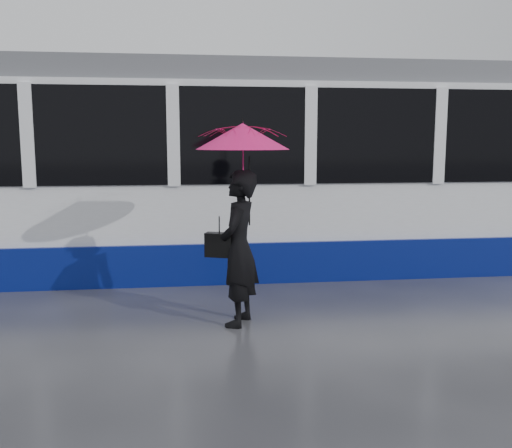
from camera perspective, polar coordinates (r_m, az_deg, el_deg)
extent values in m
plane|color=#2A2B30|center=(7.46, 3.00, -8.27)|extent=(90.00, 90.00, 0.00)
cube|color=#3F3D38|center=(9.16, 1.00, -5.07)|extent=(34.00, 0.07, 0.02)
cube|color=#3F3D38|center=(10.55, -0.13, -3.28)|extent=(34.00, 0.07, 0.02)
cube|color=white|center=(9.84, 6.69, 4.74)|extent=(24.00, 2.40, 2.95)
cube|color=navy|center=(9.99, 6.57, -2.23)|extent=(24.00, 2.56, 0.62)
cube|color=black|center=(9.83, 6.75, 8.67)|extent=(23.00, 2.48, 1.40)
cube|color=#5A5C61|center=(9.88, 6.85, 14.33)|extent=(23.60, 2.20, 0.35)
imported|color=black|center=(6.57, -1.75, -2.46)|extent=(0.64, 0.77, 1.80)
imported|color=#FD1575|center=(6.47, -1.34, 6.26)|extent=(1.28, 1.29, 0.90)
cone|color=#FD1575|center=(6.46, -1.35, 8.76)|extent=(1.37, 1.37, 0.29)
cylinder|color=black|center=(6.47, -1.36, 10.25)|extent=(0.01, 0.01, 0.07)
cylinder|color=black|center=(6.52, -0.66, 3.31)|extent=(0.02, 0.02, 0.79)
cube|color=black|center=(6.57, -3.68, -2.10)|extent=(0.35, 0.25, 0.28)
cylinder|color=black|center=(6.53, -3.70, -0.12)|extent=(0.01, 0.01, 0.18)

